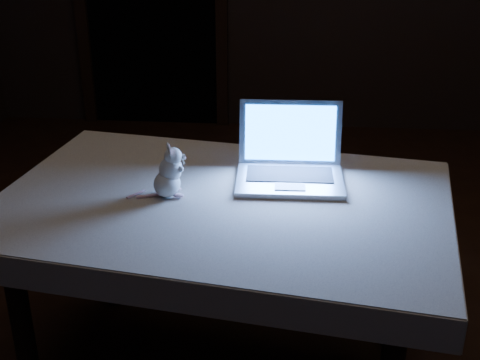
# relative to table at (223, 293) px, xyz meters

# --- Properties ---
(floor) EXTENTS (5.00, 5.00, 0.00)m
(floor) POSITION_rel_table_xyz_m (0.31, 0.17, -0.35)
(floor) COLOR black
(floor) RESTS_ON ground
(table) EXTENTS (1.40, 1.02, 0.69)m
(table) POSITION_rel_table_xyz_m (0.00, 0.00, 0.00)
(table) COLOR black
(table) RESTS_ON floor
(tablecloth) EXTENTS (1.53, 1.16, 0.09)m
(tablecloth) POSITION_rel_table_xyz_m (-0.07, 0.03, 0.31)
(tablecloth) COLOR beige
(tablecloth) RESTS_ON table
(laptop) EXTENTS (0.35, 0.31, 0.23)m
(laptop) POSITION_rel_table_xyz_m (0.21, 0.13, 0.47)
(laptop) COLOR #ACACB0
(laptop) RESTS_ON tablecloth
(plush_mouse) EXTENTS (0.16, 0.16, 0.17)m
(plush_mouse) POSITION_rel_table_xyz_m (-0.17, 0.00, 0.44)
(plush_mouse) COLOR silver
(plush_mouse) RESTS_ON tablecloth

